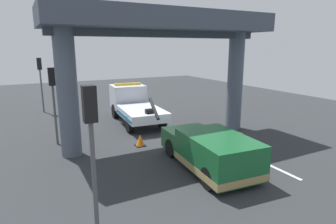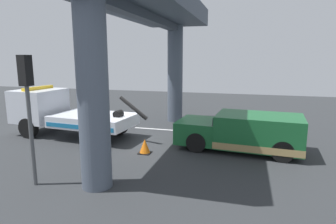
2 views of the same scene
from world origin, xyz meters
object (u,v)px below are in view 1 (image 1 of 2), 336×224
towed_van_green (210,151)px  traffic_light_far (53,89)px  traffic_light_near (91,130)px  traffic_cone_orange (140,140)px  tow_truck_white (133,103)px  traffic_light_mid (40,73)px

towed_van_green → traffic_light_far: 8.49m
towed_van_green → traffic_light_near: (-2.23, 5.30, 2.23)m
traffic_cone_orange → traffic_light_far: bearing=58.7°
traffic_light_near → traffic_cone_orange: 7.76m
tow_truck_white → traffic_light_far: 6.30m
traffic_cone_orange → traffic_light_mid: bearing=19.3°
traffic_cone_orange → traffic_light_near: bearing=148.7°
tow_truck_white → traffic_cone_orange: size_ratio=12.08×
towed_van_green → traffic_cone_orange: (3.98, 1.53, -0.49)m
traffic_light_mid → tow_truck_white: bearing=-136.7°
traffic_light_near → traffic_light_far: size_ratio=1.03×
tow_truck_white → traffic_light_near: traffic_light_near is taller
tow_truck_white → traffic_light_far: (-2.81, 5.37, 1.73)m
towed_van_green → traffic_cone_orange: 4.29m
towed_van_green → traffic_light_mid: traffic_light_mid is taller
traffic_light_far → traffic_light_mid: traffic_light_mid is taller
tow_truck_white → traffic_light_mid: size_ratio=1.74×
traffic_cone_orange → tow_truck_white: bearing=-17.4°
tow_truck_white → traffic_light_mid: (5.69, 5.37, 1.87)m
tow_truck_white → traffic_light_near: size_ratio=1.78×
towed_van_green → traffic_light_far: size_ratio=1.33×
traffic_light_far → traffic_light_mid: (8.50, -0.00, 0.14)m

